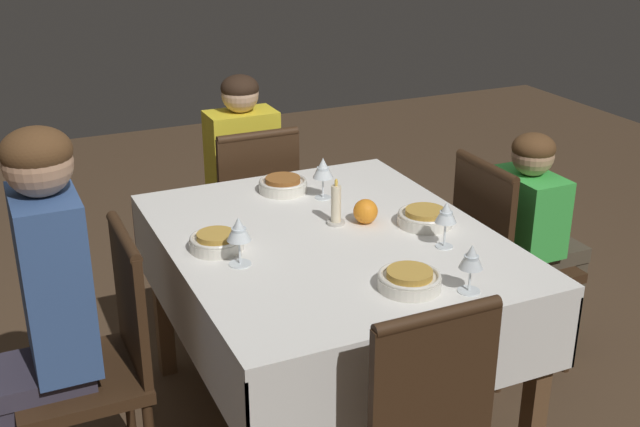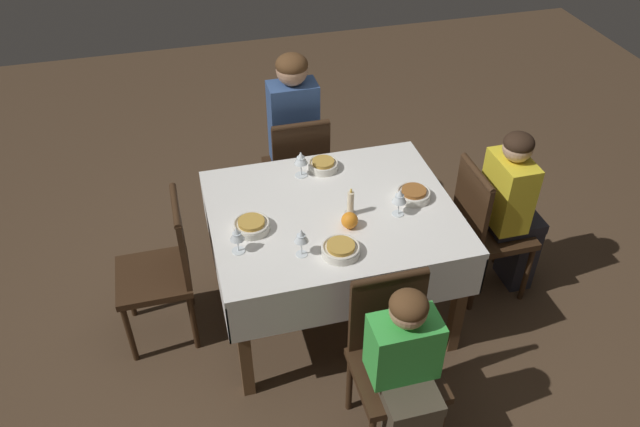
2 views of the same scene
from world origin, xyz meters
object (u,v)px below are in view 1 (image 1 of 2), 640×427
(orange_fruit, at_px, (366,211))
(chair_south, at_px, (503,255))
(person_child_green, at_px, (537,238))
(bowl_east, at_px, (283,184))
(bowl_south, at_px, (425,217))
(wine_glass_south, at_px, (446,214))
(person_adult_denim, at_px, (41,308))
(chair_north, at_px, (99,356))
(dining_table, at_px, (329,261))
(wine_glass_west, at_px, (471,259))
(chair_east, at_px, (252,212))
(candle_centerpiece, at_px, (336,207))
(wine_glass_north, at_px, (239,231))
(person_child_yellow, at_px, (239,179))
(wine_glass_east, at_px, (323,169))
(bowl_north, at_px, (216,241))
(bowl_west, at_px, (409,279))

(orange_fruit, bearing_deg, chair_south, -87.44)
(person_child_green, height_order, bowl_east, person_child_green)
(bowl_south, bearing_deg, wine_glass_south, 167.95)
(chair_south, height_order, person_adult_denim, person_adult_denim)
(chair_south, bearing_deg, chair_north, 92.94)
(dining_table, height_order, bowl_east, bowl_east)
(wine_glass_west, bearing_deg, person_child_green, -51.40)
(chair_south, bearing_deg, wine_glass_west, 135.60)
(orange_fruit, bearing_deg, person_adult_denim, 92.77)
(chair_east, height_order, bowl_south, chair_east)
(dining_table, distance_m, wine_glass_south, 0.43)
(bowl_south, distance_m, candle_centerpiece, 0.31)
(chair_north, distance_m, orange_fruit, 0.99)
(wine_glass_north, height_order, bowl_south, wine_glass_north)
(orange_fruit, bearing_deg, bowl_east, 19.80)
(chair_east, height_order, person_adult_denim, person_adult_denim)
(chair_east, relative_size, wine_glass_west, 6.04)
(chair_east, relative_size, person_child_yellow, 0.82)
(chair_south, bearing_deg, bowl_east, 64.11)
(person_child_yellow, xyz_separation_m, bowl_south, (-1.10, -0.29, 0.19))
(dining_table, distance_m, orange_fruit, 0.21)
(chair_east, distance_m, wine_glass_east, 0.69)
(dining_table, distance_m, wine_glass_north, 0.41)
(chair_south, relative_size, bowl_north, 5.17)
(bowl_east, distance_m, wine_glass_west, 0.99)
(chair_north, height_order, wine_glass_west, wine_glass_west)
(dining_table, distance_m, bowl_west, 0.45)
(bowl_west, bearing_deg, chair_east, 0.38)
(wine_glass_south, bearing_deg, wine_glass_west, 160.73)
(chair_north, distance_m, chair_south, 1.56)
(wine_glass_north, relative_size, wine_glass_east, 1.00)
(chair_east, xyz_separation_m, bowl_north, (-0.85, 0.42, 0.29))
(person_child_green, distance_m, candle_centerpiece, 0.92)
(chair_east, distance_m, person_child_yellow, 0.18)
(orange_fruit, bearing_deg, wine_glass_west, -176.11)
(bowl_north, distance_m, orange_fruit, 0.53)
(wine_glass_east, xyz_separation_m, candle_centerpiece, (-0.24, 0.06, -0.05))
(chair_east, bearing_deg, bowl_north, 63.85)
(person_adult_denim, xyz_separation_m, orange_fruit, (0.05, -1.08, 0.10))
(bowl_west, height_order, wine_glass_west, wine_glass_west)
(dining_table, xyz_separation_m, chair_south, (0.07, -0.78, -0.16))
(person_adult_denim, height_order, wine_glass_west, person_adult_denim)
(dining_table, relative_size, chair_east, 1.43)
(chair_north, xyz_separation_m, wine_glass_east, (0.32, -0.90, 0.37))
(person_child_yellow, relative_size, candle_centerpiece, 6.56)
(wine_glass_west, bearing_deg, person_child_yellow, 5.57)
(person_adult_denim, height_order, bowl_north, person_adult_denim)
(bowl_north, bearing_deg, person_child_yellow, -22.55)
(dining_table, xyz_separation_m, person_adult_denim, (-0.01, 0.92, 0.04))
(person_child_yellow, relative_size, wine_glass_west, 7.35)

